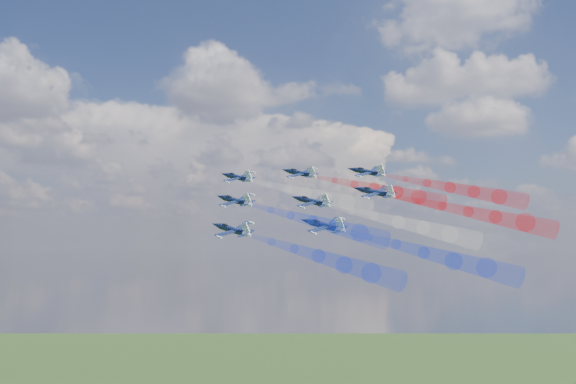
# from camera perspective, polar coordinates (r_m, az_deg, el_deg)

# --- Properties ---
(jet_lead) EXTENTS (13.54, 13.08, 7.80)m
(jet_lead) POSITION_cam_1_polar(r_m,az_deg,el_deg) (151.29, -4.31, 1.25)
(jet_lead) COLOR black
(trail_lead) EXTENTS (27.68, 21.34, 11.52)m
(trail_lead) POSITION_cam_1_polar(r_m,az_deg,el_deg) (137.50, 1.56, -0.09)
(trail_lead) COLOR white
(jet_inner_left) EXTENTS (13.54, 13.08, 7.80)m
(jet_inner_left) POSITION_cam_1_polar(r_m,az_deg,el_deg) (134.84, -4.53, -0.74)
(jet_inner_left) COLOR black
(trail_inner_left) EXTENTS (27.68, 21.34, 11.52)m
(trail_inner_left) POSITION_cam_1_polar(r_m,az_deg,el_deg) (121.22, 2.11, -2.48)
(trail_inner_left) COLOR #1C38EE
(jet_inner_right) EXTENTS (13.54, 13.08, 7.80)m
(jet_inner_right) POSITION_cam_1_polar(r_m,az_deg,el_deg) (150.81, 1.05, 1.62)
(jet_inner_right) COLOR black
(trail_inner_right) EXTENTS (27.68, 21.34, 11.52)m
(trail_inner_right) POSITION_cam_1_polar(r_m,az_deg,el_deg) (138.51, 7.41, 0.30)
(trail_inner_right) COLOR red
(jet_outer_left) EXTENTS (13.54, 13.08, 7.80)m
(jet_outer_left) POSITION_cam_1_polar(r_m,az_deg,el_deg) (122.12, -4.77, -3.24)
(jet_outer_left) COLOR black
(trail_outer_left) EXTENTS (27.68, 21.34, 11.52)m
(trail_outer_left) POSITION_cam_1_polar(r_m,az_deg,el_deg) (108.74, 2.64, -5.50)
(trail_outer_left) COLOR #1C38EE
(jet_center_third) EXTENTS (13.54, 13.08, 7.80)m
(jet_center_third) POSITION_cam_1_polar(r_m,az_deg,el_deg) (134.42, 2.06, -0.81)
(jet_center_third) COLOR black
(trail_center_third) EXTENTS (27.68, 21.34, 11.52)m
(trail_center_third) POSITION_cam_1_polar(r_m,az_deg,el_deg) (122.70, 9.37, -2.53)
(trail_center_third) COLOR white
(jet_outer_right) EXTENTS (13.54, 13.08, 7.80)m
(jet_outer_right) POSITION_cam_1_polar(r_m,az_deg,el_deg) (149.42, 6.81, 1.71)
(jet_outer_right) COLOR black
(trail_outer_right) EXTENTS (27.68, 21.34, 11.52)m
(trail_outer_right) POSITION_cam_1_polar(r_m,az_deg,el_deg) (138.87, 13.67, 0.38)
(trail_outer_right) COLOR red
(jet_rear_left) EXTENTS (13.54, 13.08, 7.80)m
(jet_rear_left) POSITION_cam_1_polar(r_m,az_deg,el_deg) (119.42, 3.12, -2.89)
(jet_rear_left) COLOR black
(trail_rear_left) EXTENTS (27.68, 21.34, 11.52)m
(trail_rear_left) POSITION_cam_1_polar(r_m,az_deg,el_deg) (108.32, 11.55, -5.05)
(trail_rear_left) COLOR #1C38EE
(jet_rear_right) EXTENTS (13.54, 13.08, 7.80)m
(jet_rear_right) POSITION_cam_1_polar(r_m,az_deg,el_deg) (135.05, 7.45, -0.02)
(jet_rear_right) COLOR black
(trail_rear_right) EXTENTS (27.68, 21.34, 11.52)m
(trail_rear_right) POSITION_cam_1_polar(r_m,az_deg,el_deg) (124.92, 15.15, -1.64)
(trail_rear_right) COLOR red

